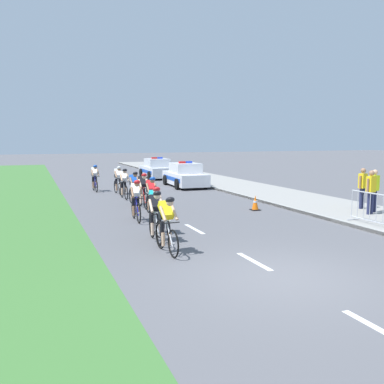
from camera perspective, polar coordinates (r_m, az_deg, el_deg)
The scene contains 21 objects.
ground_plane at distance 9.56m, azimuth 12.07°, elevation -11.12°, with size 160.00×160.00×0.00m, color #56565B.
sidewalk_slab at distance 24.87m, azimuth 8.06°, elevation 0.39°, with size 3.93×60.00×0.12m, color gray.
kerb_edge at distance 24.02m, azimuth 4.13°, elevation 0.22°, with size 0.16×60.00×0.13m, color #9E9E99.
lane_markings_centre at distance 14.07m, azimuth 0.33°, elevation -5.01°, with size 0.14×17.60×0.01m.
cyclist_lead at distance 11.02m, azimuth -3.44°, elevation -4.29°, with size 0.43×1.72×1.56m.
cyclist_second at distance 12.27m, azimuth -4.96°, elevation -3.12°, with size 0.44×1.72×1.56m.
cyclist_third at distance 13.27m, azimuth -5.02°, elevation -2.34°, with size 0.44×1.72×1.56m.
cyclist_fourth at distance 15.45m, azimuth -7.57°, elevation -1.02°, with size 0.43×1.72×1.56m.
cyclist_fifth at distance 16.63m, azimuth -5.55°, elevation -0.41°, with size 0.42×1.72×1.56m.
cyclist_sixth at distance 18.35m, azimuth -6.66°, elevation 0.29°, with size 0.42×1.72×1.56m.
cyclist_seventh at distance 19.24m, azimuth -7.84°, elevation 0.59°, with size 0.42×1.72×1.56m.
cyclist_eighth at distance 21.26m, azimuth -9.18°, elevation 1.19°, with size 0.42×1.72×1.56m.
cyclist_ninth at distance 23.12m, azimuth -9.95°, elevation 1.65°, with size 0.43×1.72×1.56m.
cyclist_tenth at distance 24.59m, azimuth -12.99°, elevation 1.90°, with size 0.42×1.72×1.56m.
police_car_nearest at distance 26.37m, azimuth -0.95°, elevation 2.20°, with size 2.15×4.48×1.59m.
police_car_second at distance 32.31m, azimuth -4.77°, elevation 3.10°, with size 2.08×4.44×1.59m.
crowd_barrier_front at distance 15.20m, azimuth 23.63°, elevation -2.23°, with size 0.51×2.32×1.07m.
traffic_cone_near at distance 17.86m, azimuth 8.53°, elevation -1.47°, with size 0.36×0.36×0.64m.
spectator_closest at distance 17.91m, azimuth 23.39°, elevation 0.53°, with size 0.52×0.31×1.68m.
spectator_middle at distance 18.67m, azimuth 22.04°, elevation 0.85°, with size 0.52×0.33×1.68m.
spectator_back at distance 17.38m, azimuth 23.00°, elevation 0.36°, with size 0.52×0.30×1.68m.
Camera 1 is at (-5.01, -7.57, 2.98)m, focal length 39.51 mm.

